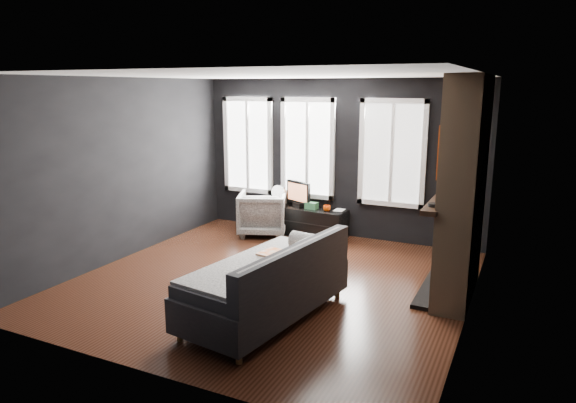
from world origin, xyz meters
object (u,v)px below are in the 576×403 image
at_px(sofa, 266,279).
at_px(mantel_vase, 448,185).
at_px(mug, 327,207).
at_px(armchair, 263,211).
at_px(monitor, 298,192).
at_px(media_console, 307,221).
at_px(book, 335,204).

height_order(sofa, mantel_vase, mantel_vase).
bearing_deg(sofa, mug, 107.68).
distance_m(armchair, monitor, 0.71).
distance_m(sofa, media_console, 3.36).
height_order(monitor, mug, monitor).
bearing_deg(media_console, mug, -6.13).
bearing_deg(armchair, media_console, 179.82).
bearing_deg(armchair, sofa, 97.03).
bearing_deg(mantel_vase, mug, 152.13).
xyz_separation_m(sofa, book, (-0.39, 3.27, 0.14)).
xyz_separation_m(sofa, mantel_vase, (1.61, 2.04, 0.85)).
xyz_separation_m(sofa, mug, (-0.50, 3.16, 0.09)).
distance_m(sofa, monitor, 3.47).
distance_m(monitor, book, 0.71).
height_order(armchair, mug, armchair).
bearing_deg(book, mantel_vase, -31.53).
bearing_deg(media_console, mantel_vase, -20.66).
xyz_separation_m(monitor, mantel_vase, (2.70, -1.24, 0.57)).
height_order(mug, book, book).
bearing_deg(monitor, book, 22.57).
bearing_deg(armchair, mantel_vase, 142.62).
bearing_deg(sofa, mantel_vase, 60.51).
relative_size(sofa, mug, 16.72).
height_order(sofa, mug, sofa).
bearing_deg(armchair, book, 173.22).
xyz_separation_m(monitor, book, (0.69, -0.01, -0.14)).
height_order(sofa, monitor, monitor).
xyz_separation_m(monitor, mug, (0.59, -0.13, -0.19)).
distance_m(sofa, armchair, 3.36).
bearing_deg(media_console, sofa, -69.81).
xyz_separation_m(mug, book, (0.10, 0.12, 0.05)).
xyz_separation_m(armchair, mug, (1.13, 0.21, 0.13)).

